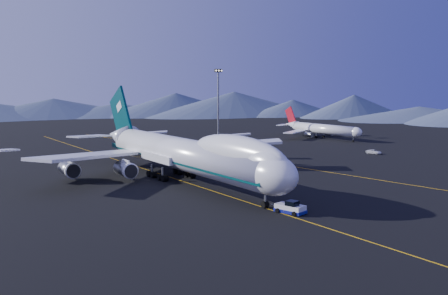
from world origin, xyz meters
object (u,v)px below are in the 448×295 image
pushback_tug (290,209)px  second_jet (321,129)px  service_van (374,152)px  floodlight_mast (218,102)px  boeing_747 (183,153)px

pushback_tug → second_jet: bearing=28.9°
second_jet → service_van: bearing=-100.3°
pushback_tug → floodlight_mast: bearing=48.1°
second_jet → boeing_747: bearing=-136.4°
boeing_747 → second_jet: (84.30, 46.34, -2.41)m
service_van → floodlight_mast: size_ratio=0.17×
pushback_tug → service_van: (64.19, 37.18, -0.03)m
service_van → boeing_747: bearing=173.6°
second_jet → pushback_tug: bearing=-122.1°
second_jet → floodlight_mast: 40.00m
service_van → floodlight_mast: (-9.18, 67.13, 12.40)m
second_jet → service_van: size_ratio=9.04×
boeing_747 → floodlight_mast: size_ratio=2.82×
floodlight_mast → boeing_747: bearing=-127.5°
pushback_tug → floodlight_mast: (55.01, 104.31, 12.36)m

